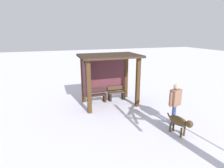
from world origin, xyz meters
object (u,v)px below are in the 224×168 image
object	(u,v)px
bench_left_inside	(97,96)
dog	(180,122)
bus_shelter	(106,68)
person_walking	(175,101)
bench_center_inside	(116,94)

from	to	relation	value
bench_left_inside	dog	xyz separation A→B (m)	(1.99, -4.06, 0.19)
bus_shelter	bench_left_inside	world-z (taller)	bus_shelter
person_walking	dog	distance (m)	0.92
bench_left_inside	bench_center_inside	distance (m)	1.08
person_walking	dog	bearing A→B (deg)	-112.55
bench_center_inside	dog	bearing A→B (deg)	-77.37
bus_shelter	dog	bearing A→B (deg)	-67.83
bench_left_inside	dog	world-z (taller)	dog
bus_shelter	person_walking	size ratio (longest dim) A/B	1.72
dog	bench_left_inside	bearing A→B (deg)	116.10
bench_center_inside	bench_left_inside	bearing A→B (deg)	179.89
bus_shelter	dog	xyz separation A→B (m)	(1.55, -3.79, -1.34)
bus_shelter	person_walking	distance (m)	3.68
bench_left_inside	person_walking	distance (m)	4.09
person_walking	dog	xyz separation A→B (m)	(-0.30, -0.73, -0.48)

